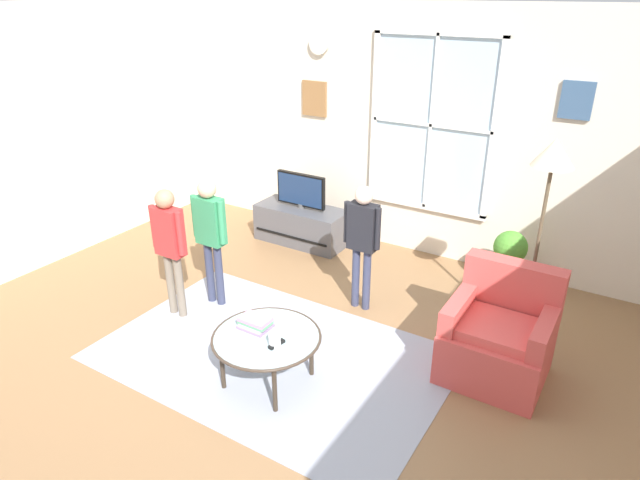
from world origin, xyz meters
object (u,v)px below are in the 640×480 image
Objects in this scene: cup at (275,340)px; person_black_shirt at (363,234)px; television at (301,190)px; remote_near_books at (277,344)px; tv_stand at (302,225)px; person_green_shirt at (210,228)px; book_stack at (255,323)px; armchair at (499,337)px; floor_lamp at (550,175)px; potted_plant_by_window at (509,254)px; coffee_table at (267,339)px; person_red_shirt at (169,239)px.

cup is 0.07× the size of person_black_shirt.
television reaches higher than remote_near_books.
tv_stand is 0.87× the size of person_green_shirt.
cup is (0.26, -0.11, 0.00)m from book_stack.
armchair is 3.62× the size of book_stack.
tv_stand is at bearing 119.67° from remote_near_books.
person_green_shirt reaches higher than book_stack.
armchair is 9.52× the size of cup.
floor_lamp reaches higher than cup.
floor_lamp is (0.08, 0.58, 1.17)m from armchair.
person_green_shirt is (0.07, -1.61, 0.57)m from tv_stand.
tv_stand is 1.73× the size of television.
person_green_shirt is (-1.00, 0.64, 0.33)m from book_stack.
potted_plant_by_window reaches higher than tv_stand.
television reaches higher than potted_plant_by_window.
floor_lamp is at bearing -14.05° from tv_stand.
potted_plant_by_window is 1.40m from floor_lamp.
coffee_table is at bearing 158.23° from remote_near_books.
potted_plant_by_window is at bearing 101.55° from armchair.
person_red_shirt reaches higher than tv_stand.
book_stack is 0.37× the size of potted_plant_by_window.
book_stack is 0.30m from remote_near_books.
person_green_shirt is 0.70× the size of floor_lamp.
person_green_shirt reaches higher than person_black_shirt.
cup is 0.07× the size of person_green_shirt.
cup is 1.51m from person_green_shirt.
book_stack is at bearing -148.33° from armchair.
person_red_shirt is 0.69× the size of floor_lamp.
person_black_shirt is 1.56m from potted_plant_by_window.
floor_lamp is (1.68, 1.57, 1.04)m from book_stack.
person_black_shirt reaches higher than tv_stand.
television is 2.50m from book_stack.
tv_stand is 2.51m from book_stack.
person_black_shirt is 0.99× the size of person_red_shirt.
person_green_shirt is at bearing -151.82° from person_black_shirt.
person_red_shirt reaches higher than person_black_shirt.
television is (0.00, -0.00, 0.44)m from tv_stand.
remote_near_books is at bearing -130.07° from floor_lamp.
armchair is 6.21× the size of remote_near_books.
floor_lamp is at bearing 49.82° from cup.
person_black_shirt is at bearing 86.17° from coffee_table.
person_green_shirt is (-1.26, 0.75, 0.32)m from cup.
person_green_shirt is at bearing -143.56° from potted_plant_by_window.
person_black_shirt reaches higher than remote_near_books.
floor_lamp is at bearing 43.02° from book_stack.
armchair is 2.67m from person_green_shirt.
person_green_shirt is at bearing 148.74° from coffee_table.
television is at bearing 87.22° from person_red_shirt.
tv_stand is at bearing 165.95° from floor_lamp.
television is 0.51× the size of person_red_shirt.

